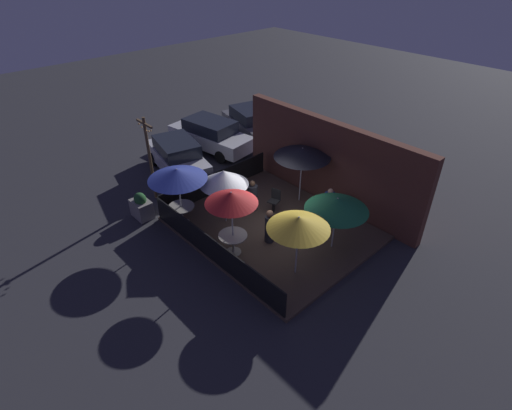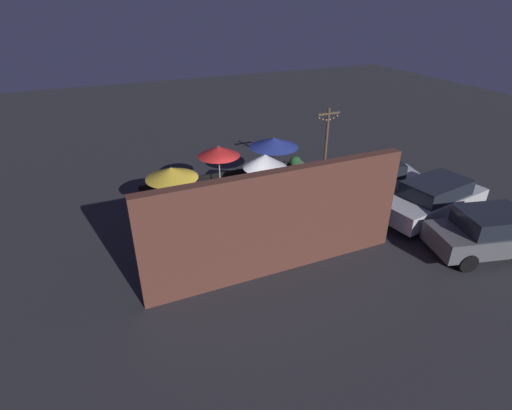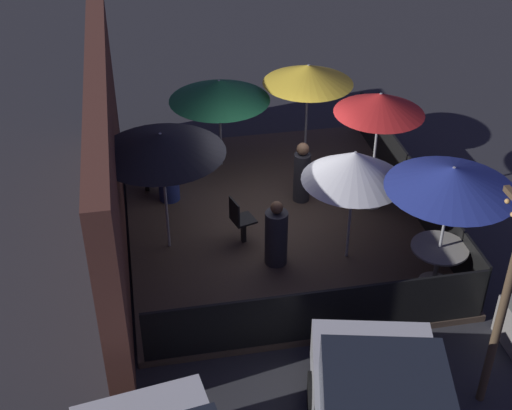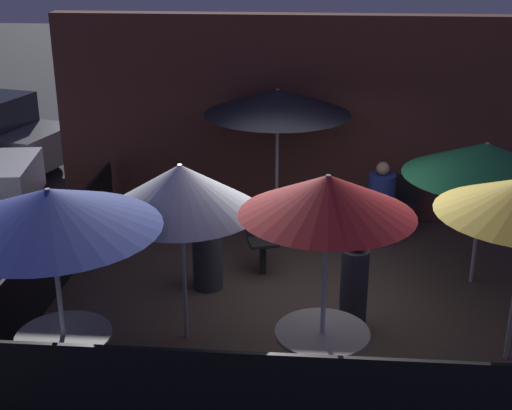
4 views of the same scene
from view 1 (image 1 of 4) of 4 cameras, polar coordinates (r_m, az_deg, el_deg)
name	(u,v)px [view 1 (image 1 of 4)]	position (r m, az deg, el deg)	size (l,w,h in m)	color
ground_plane	(272,229)	(15.10, 2.33, -3.46)	(60.00, 60.00, 0.00)	#2D2D33
patio_deck	(272,228)	(15.06, 2.34, -3.28)	(6.89, 5.68, 0.12)	#47382D
building_wall	(328,163)	(16.18, 10.27, 5.99)	(8.49, 0.36, 3.48)	brown
fence_front	(212,249)	(13.31, -6.25, -6.31)	(6.69, 0.05, 0.95)	black
fence_side_left	(216,182)	(16.92, -5.75, 3.27)	(0.05, 5.48, 0.95)	black
patio_umbrella_0	(177,174)	(14.32, -11.20, 4.36)	(2.12, 2.12, 2.33)	#B2B2B7
patio_umbrella_1	(231,198)	(12.56, -3.55, 1.05)	(1.72, 1.72, 2.43)	#B2B2B7
patio_umbrella_2	(302,152)	(15.56, 6.64, 7.47)	(2.22, 2.22, 2.37)	#B2B2B7
patio_umbrella_3	(299,223)	(11.92, 6.12, -2.52)	(1.94, 1.94, 2.19)	#B2B2B7
patio_umbrella_4	(224,178)	(14.32, -4.62, 3.91)	(1.79, 1.79, 2.18)	#B2B2B7
patio_umbrella_5	(337,204)	(13.31, 11.51, 0.14)	(2.13, 2.13, 2.01)	#B2B2B7
dining_table_0	(182,210)	(15.10, -10.58, -0.65)	(0.97, 0.97, 0.77)	#9E998E
dining_table_1	(233,238)	(13.51, -3.31, -4.79)	(0.98, 0.98, 0.74)	#9E998E
patio_chair_0	(346,207)	(15.57, 12.68, -0.29)	(0.50, 0.50, 0.92)	black
patio_chair_1	(274,200)	(15.59, 2.66, 0.75)	(0.50, 0.50, 0.96)	black
patron_0	(270,227)	(13.98, 1.94, -3.19)	(0.46, 0.46, 1.30)	#333338
patron_1	(329,205)	(15.38, 10.37, -0.06)	(0.51, 0.51, 1.32)	navy
patron_2	(252,197)	(15.68, -0.51, 1.20)	(0.53, 0.53, 1.29)	#333338
planter_box	(141,206)	(16.11, -16.05, -0.20)	(0.86, 0.60, 1.07)	gray
light_post	(149,155)	(16.51, -15.00, 6.96)	(1.10, 0.12, 3.56)	brown
parked_car_0	(178,156)	(18.78, -11.14, 6.88)	(4.41, 2.60, 1.62)	silver
parked_car_1	(211,134)	(20.78, -6.51, 9.98)	(4.78, 2.37, 1.62)	silver
parked_car_2	(250,122)	(22.17, -0.80, 11.73)	(4.15, 2.59, 1.62)	#5B5B60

